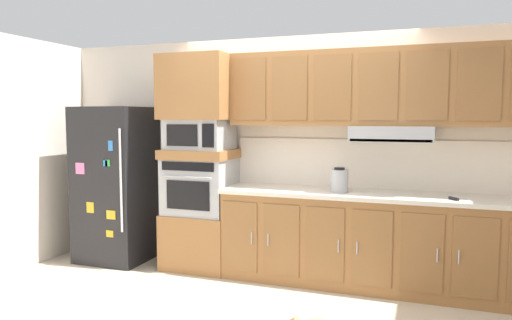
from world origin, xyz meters
The scene contains 15 objects.
ground_plane centered at (0.00, 0.00, 0.00)m, with size 9.60×9.60×0.00m, color beige.
back_kitchen_wall centered at (0.00, 1.11, 1.25)m, with size 6.20×0.12×2.50m, color silver.
side_panel_left centered at (-2.80, 0.00, 1.25)m, with size 0.12×7.10×2.50m, color silver.
refrigerator centered at (-2.00, 0.68, 0.88)m, with size 0.76×0.73×1.76m.
oven_base_cabinet centered at (-0.96, 0.75, 0.30)m, with size 0.74×0.62×0.60m, color #996638.
built_in_oven centered at (-0.96, 0.75, 0.90)m, with size 0.70×0.62×0.60m.
appliance_mid_shelf centered at (-0.96, 0.75, 1.25)m, with size 0.74×0.62×0.10m, color #996638.
microwave centered at (-0.96, 0.75, 1.46)m, with size 0.64×0.54×0.32m.
appliance_upper_cabinet centered at (-0.96, 0.75, 1.96)m, with size 0.74×0.62×0.68m, color #996638.
lower_cabinet_run centered at (0.91, 0.75, 0.44)m, with size 3.00×0.63×0.88m.
countertop_slab centered at (0.91, 0.75, 0.90)m, with size 3.04×0.64×0.04m, color silver.
backsplash_panel centered at (0.91, 1.04, 1.17)m, with size 3.04×0.02×0.50m, color white.
upper_cabinet_with_hood centered at (0.91, 0.87, 1.90)m, with size 3.00×0.48×0.88m.
screwdriver centered at (1.59, 0.60, 0.93)m, with size 0.17×0.17×0.03m.
electric_kettle centered at (0.56, 0.70, 1.03)m, with size 0.17×0.17×0.24m.
Camera 1 is at (1.35, -3.89, 1.65)m, focal length 33.44 mm.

